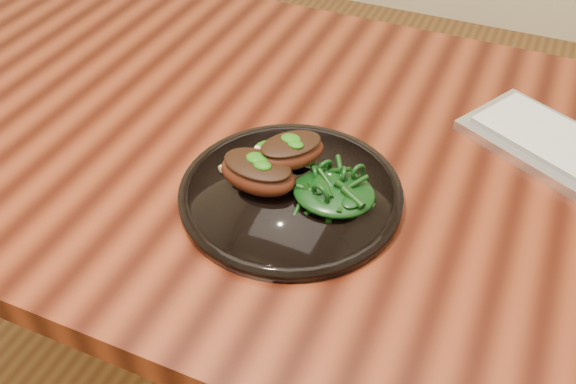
% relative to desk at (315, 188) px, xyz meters
% --- Properties ---
extents(desk, '(1.60, 0.80, 0.75)m').
position_rel_desk_xyz_m(desk, '(0.00, 0.00, 0.00)').
color(desk, black).
rests_on(desk, ground).
extents(plate, '(0.29, 0.29, 0.02)m').
position_rel_desk_xyz_m(plate, '(0.01, -0.12, 0.09)').
color(plate, black).
rests_on(plate, desk).
extents(lamb_chop_front, '(0.11, 0.08, 0.05)m').
position_rel_desk_xyz_m(lamb_chop_front, '(-0.03, -0.13, 0.12)').
color(lamb_chop_front, '#481A0D').
rests_on(lamb_chop_front, plate).
extents(lamb_chop_back, '(0.10, 0.11, 0.04)m').
position_rel_desk_xyz_m(lamb_chop_back, '(-0.00, -0.09, 0.14)').
color(lamb_chop_back, '#481A0D').
rests_on(lamb_chop_back, plate).
extents(herb_smear, '(0.09, 0.06, 0.01)m').
position_rel_desk_xyz_m(herb_smear, '(-0.02, -0.06, 0.10)').
color(herb_smear, '#104907').
rests_on(herb_smear, plate).
extents(greens_heap, '(0.10, 0.10, 0.04)m').
position_rel_desk_xyz_m(greens_heap, '(0.07, -0.11, 0.12)').
color(greens_heap, black).
rests_on(greens_heap, plate).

